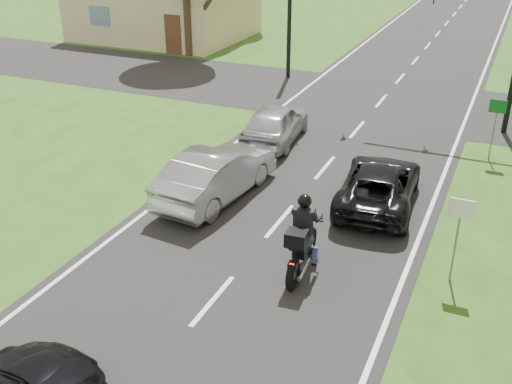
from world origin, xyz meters
TOP-DOWN VIEW (x-y plane):
  - ground at (0.00, 0.00)m, footprint 140.00×140.00m
  - road at (0.00, 10.00)m, footprint 8.00×100.00m
  - cross_road at (0.00, 16.00)m, footprint 60.00×7.00m
  - motorcycle_rider at (1.38, 1.92)m, footprint 0.68×2.36m
  - dark_suv at (2.21, 6.15)m, footprint 2.45×4.64m
  - silver_sedan at (-2.28, 4.62)m, footprint 2.03×4.75m
  - silver_suv at (-2.43, 9.54)m, footprint 2.07×4.34m
  - traffic_signal at (3.34, 14.00)m, footprint 6.38×0.44m
  - signal_pole_far at (-5.20, 18.00)m, footprint 0.20×0.20m
  - sign_white at (4.70, 2.98)m, footprint 0.55×0.07m
  - sign_green at (4.90, 10.98)m, footprint 0.55×0.07m
  - house at (-16.00, 24.00)m, footprint 10.20×8.00m

SIDE VIEW (x-z plane):
  - ground at x=0.00m, z-range 0.00..0.00m
  - cross_road at x=0.00m, z-range 0.00..0.01m
  - road at x=0.00m, z-range 0.00..0.01m
  - dark_suv at x=2.21m, z-range 0.01..1.26m
  - silver_suv at x=-2.43m, z-range 0.01..1.45m
  - silver_sedan at x=-2.28m, z-range 0.01..1.53m
  - motorcycle_rider at x=1.38m, z-range -0.22..1.82m
  - sign_white at x=4.70m, z-range 0.54..2.66m
  - sign_green at x=4.90m, z-range 0.54..2.66m
  - house at x=-16.00m, z-range -0.65..4.19m
  - signal_pole_far at x=-5.20m, z-range 0.00..6.00m
  - traffic_signal at x=3.34m, z-range 1.14..7.14m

